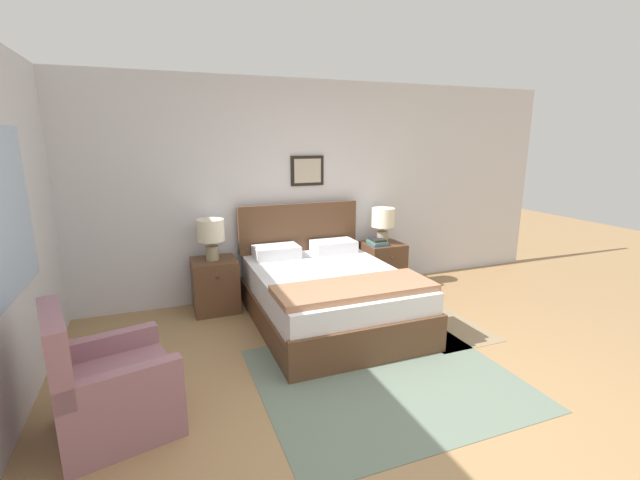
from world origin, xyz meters
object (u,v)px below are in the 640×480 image
object	(u,v)px
nightstand_by_door	(382,265)
table_lamp_by_door	(383,220)
nightstand_near_window	(215,285)
table_lamp_near_window	(211,233)
armchair	(108,390)
bed	(328,294)

from	to	relation	value
nightstand_by_door	table_lamp_by_door	xyz separation A→B (m)	(-0.01, 0.01, 0.60)
nightstand_near_window	table_lamp_near_window	bearing A→B (deg)	149.07
nightstand_near_window	nightstand_by_door	size ratio (longest dim) A/B	1.00
nightstand_near_window	table_lamp_by_door	world-z (taller)	table_lamp_by_door
armchair	table_lamp_by_door	size ratio (longest dim) A/B	1.98
armchair	table_lamp_near_window	xyz separation A→B (m)	(0.93, 1.87, 0.60)
armchair	nightstand_near_window	distance (m)	2.08
bed	armchair	bearing A→B (deg)	-151.15
bed	nightstand_by_door	bearing A→B (deg)	34.93
nightstand_by_door	table_lamp_by_door	size ratio (longest dim) A/B	1.31
bed	nightstand_by_door	distance (m)	1.31
table_lamp_near_window	table_lamp_by_door	bearing A→B (deg)	0.00
armchair	nightstand_by_door	size ratio (longest dim) A/B	1.52
nightstand_near_window	table_lamp_by_door	size ratio (longest dim) A/B	1.31
bed	table_lamp_near_window	xyz separation A→B (m)	(-1.08, 0.76, 0.59)
table_lamp_near_window	table_lamp_by_door	xyz separation A→B (m)	(2.15, 0.00, 0.00)
bed	nightstand_near_window	size ratio (longest dim) A/B	3.33
bed	armchair	world-z (taller)	bed
table_lamp_near_window	table_lamp_by_door	distance (m)	2.15
bed	table_lamp_by_door	xyz separation A→B (m)	(1.06, 0.76, 0.59)
nightstand_near_window	armchair	bearing A→B (deg)	-116.89
bed	nightstand_by_door	xyz separation A→B (m)	(1.07, 0.75, -0.01)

